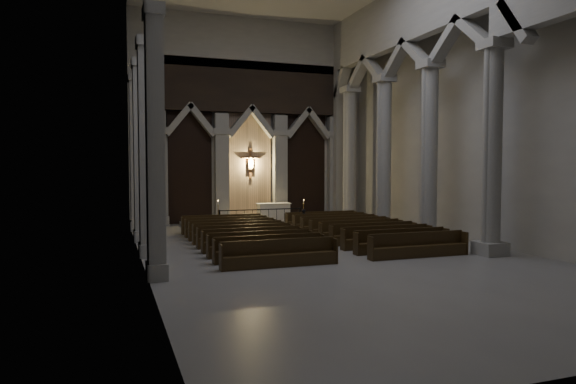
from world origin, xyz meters
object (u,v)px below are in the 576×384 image
at_px(candle_stand_right, 303,217).
at_px(candle_stand_left, 218,220).
at_px(altar, 274,212).
at_px(altar_rail, 261,214).
at_px(pews, 306,236).
at_px(worshipper, 304,220).

bearing_deg(candle_stand_right, candle_stand_left, 179.59).
xyz_separation_m(altar, altar_rail, (-1.09, -1.02, -0.03)).
bearing_deg(pews, altar_rail, 90.00).
relative_size(altar, candle_stand_left, 1.34).
xyz_separation_m(candle_stand_right, pews, (-2.53, -6.83, -0.09)).
distance_m(candle_stand_left, pews, 7.29).
distance_m(altar, candle_stand_left, 3.72).
xyz_separation_m(pews, worshipper, (1.42, 3.85, 0.27)).
xyz_separation_m(altar, pews, (-1.09, -7.98, -0.36)).
distance_m(candle_stand_left, candle_stand_right, 4.98).
bearing_deg(altar_rail, altar, 43.12).
bearing_deg(altar, worshipper, -85.40).
height_order(candle_stand_left, worshipper, candle_stand_left).
bearing_deg(candle_stand_right, pews, -110.34).
height_order(altar, candle_stand_right, candle_stand_right).
bearing_deg(worshipper, altar, 90.57).
bearing_deg(altar_rail, candle_stand_right, -2.99).
relative_size(candle_stand_left, pews, 0.16).
relative_size(altar_rail, pews, 0.50).
relative_size(candle_stand_left, worshipper, 1.31).
bearing_deg(altar, altar_rail, -136.88).
distance_m(pews, worshipper, 4.11).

